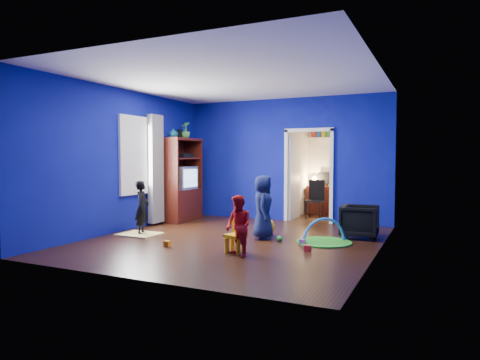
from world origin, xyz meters
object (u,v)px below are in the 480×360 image
at_px(child_navy, 263,207).
at_px(armchair, 360,221).
at_px(folding_chair, 315,200).
at_px(play_mat, 324,242).
at_px(crt_tv, 182,178).
at_px(vase, 173,133).
at_px(toddler_red, 238,226).
at_px(tv_armoire, 181,180).
at_px(child_black, 142,207).
at_px(study_desk, 324,200).
at_px(hopper_ball, 265,227).
at_px(kid_chair, 235,237).

bearing_deg(child_navy, armchair, -80.89).
relative_size(child_navy, folding_chair, 1.28).
relative_size(child_navy, play_mat, 1.22).
distance_m(crt_tv, play_mat, 4.03).
relative_size(vase, folding_chair, 0.24).
bearing_deg(toddler_red, tv_armoire, 165.97).
xyz_separation_m(child_black, tv_armoire, (-0.32, 1.88, 0.45)).
height_order(tv_armoire, study_desk, tv_armoire).
bearing_deg(hopper_ball, crt_tv, 157.39).
xyz_separation_m(crt_tv, hopper_ball, (2.55, -1.06, -0.84)).
bearing_deg(folding_chair, crt_tv, -149.80).
bearing_deg(hopper_ball, child_navy, -78.69).
bearing_deg(play_mat, vase, 166.45).
xyz_separation_m(crt_tv, study_desk, (2.78, 2.58, -0.65)).
xyz_separation_m(tv_armoire, crt_tv, (0.04, 0.00, 0.04)).
height_order(child_black, toddler_red, child_black).
distance_m(tv_armoire, play_mat, 4.06).
height_order(vase, folding_chair, vase).
xyz_separation_m(toddler_red, folding_chair, (-0.01, 4.39, -0.01)).
xyz_separation_m(child_black, play_mat, (3.43, 0.67, -0.52)).
bearing_deg(study_desk, folding_chair, -90.00).
relative_size(hopper_ball, play_mat, 0.37).
relative_size(child_navy, toddler_red, 1.26).
bearing_deg(child_navy, folding_chair, -22.31).
bearing_deg(crt_tv, tv_armoire, 180.00).
height_order(armchair, hopper_ball, armchair).
xyz_separation_m(child_black, study_desk, (2.50, 4.45, -0.15)).
height_order(vase, hopper_ball, vase).
distance_m(armchair, study_desk, 3.36).
bearing_deg(child_black, armchair, -93.36).
bearing_deg(study_desk, tv_armoire, -137.57).
height_order(armchair, tv_armoire, tv_armoire).
relative_size(crt_tv, study_desk, 0.80).
bearing_deg(child_black, crt_tv, -14.70).
height_order(tv_armoire, play_mat, tv_armoire).
bearing_deg(armchair, child_navy, 114.81).
xyz_separation_m(child_black, vase, (-0.32, 1.58, 1.54)).
bearing_deg(study_desk, play_mat, -76.13).
height_order(armchair, study_desk, study_desk).
distance_m(child_navy, folding_chair, 2.94).
relative_size(child_navy, study_desk, 1.34).
height_order(child_navy, toddler_red, child_navy).
distance_m(toddler_red, crt_tv, 3.98).
xyz_separation_m(kid_chair, folding_chair, (0.14, 4.19, 0.21)).
distance_m(tv_armoire, kid_chair, 3.79).
height_order(crt_tv, play_mat, crt_tv).
bearing_deg(child_black, child_navy, -99.50).
distance_m(tv_armoire, crt_tv, 0.06).
xyz_separation_m(armchair, tv_armoire, (-4.25, 0.46, 0.67)).
xyz_separation_m(toddler_red, play_mat, (0.92, 1.57, -0.45)).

